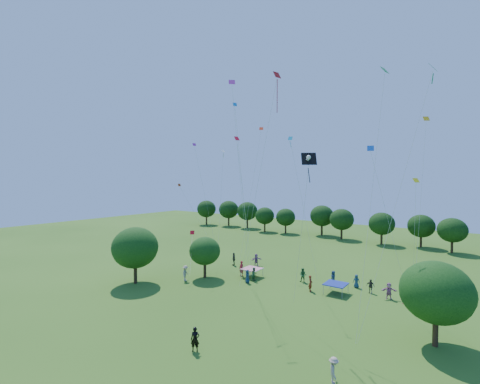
# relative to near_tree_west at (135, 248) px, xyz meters

# --- Properties ---
(ground) EXTENTS (160.00, 160.00, 0.00)m
(ground) POSITION_rel_near_tree_west_xyz_m (14.08, -12.45, -4.22)
(ground) COLOR #3E6A1F
(near_tree_west) EXTENTS (5.33, 5.33, 6.62)m
(near_tree_west) POSITION_rel_near_tree_west_xyz_m (0.00, 0.00, 0.00)
(near_tree_west) COLOR #422B19
(near_tree_west) RESTS_ON ground
(near_tree_north) EXTENTS (3.85, 3.85, 5.07)m
(near_tree_north) POSITION_rel_near_tree_west_xyz_m (5.13, 6.45, -0.89)
(near_tree_north) COLOR #422B19
(near_tree_north) RESTS_ON ground
(near_tree_east) EXTENTS (4.95, 4.95, 6.22)m
(near_tree_east) POSITION_rel_near_tree_west_xyz_m (29.97, 3.86, -0.24)
(near_tree_east) COLOR #422B19
(near_tree_east) RESTS_ON ground
(treeline) EXTENTS (88.01, 8.77, 6.77)m
(treeline) POSITION_rel_near_tree_west_xyz_m (12.35, 42.97, -0.13)
(treeline) COLOR #422B19
(treeline) RESTS_ON ground
(tent_red_stripe) EXTENTS (2.20, 2.20, 1.10)m
(tent_red_stripe) POSITION_rel_near_tree_west_xyz_m (9.81, 10.01, -3.18)
(tent_red_stripe) COLOR #C4173D
(tent_red_stripe) RESTS_ON ground
(tent_blue) EXTENTS (2.20, 2.20, 1.10)m
(tent_blue) POSITION_rel_near_tree_west_xyz_m (20.36, 10.35, -3.18)
(tent_blue) COLOR navy
(tent_blue) RESTS_ON ground
(man_in_black) EXTENTS (0.76, 0.69, 1.72)m
(man_in_black) POSITION_rel_near_tree_west_xyz_m (16.26, -6.91, -3.36)
(man_in_black) COLOR black
(man_in_black) RESTS_ON ground
(crowd_person_0) EXTENTS (0.82, 0.63, 1.48)m
(crowd_person_0) POSITION_rel_near_tree_west_xyz_m (21.59, 13.60, -3.48)
(crowd_person_0) COLOR navy
(crowd_person_0) RESTS_ON ground
(crowd_person_1) EXTENTS (0.58, 0.74, 1.75)m
(crowd_person_1) POSITION_rel_near_tree_west_xyz_m (17.88, 9.42, -3.34)
(crowd_person_1) COLOR maroon
(crowd_person_1) RESTS_ON ground
(crowd_person_2) EXTENTS (0.90, 0.61, 1.68)m
(crowd_person_2) POSITION_rel_near_tree_west_xyz_m (15.88, 11.88, -3.38)
(crowd_person_2) COLOR #285E30
(crowd_person_2) RESTS_ON ground
(crowd_person_3) EXTENTS (0.98, 1.33, 1.86)m
(crowd_person_3) POSITION_rel_near_tree_west_xyz_m (4.15, 4.07, -3.29)
(crowd_person_3) COLOR #B4A190
(crowd_person_3) RESTS_ON ground
(crowd_person_4) EXTENTS (1.11, 1.09, 1.82)m
(crowd_person_4) POSITION_rel_near_tree_west_xyz_m (4.63, 13.13, -3.31)
(crowd_person_4) COLOR #433A36
(crowd_person_4) RESTS_ON ground
(crowd_person_5) EXTENTS (1.65, 1.14, 1.67)m
(crowd_person_5) POSITION_rel_near_tree_west_xyz_m (25.29, 12.00, -3.38)
(crowd_person_5) COLOR #A96392
(crowd_person_5) RESTS_ON ground
(crowd_person_6) EXTENTS (0.84, 0.85, 1.57)m
(crowd_person_6) POSITION_rel_near_tree_west_xyz_m (19.05, 13.28, -3.44)
(crowd_person_6) COLOR navy
(crowd_person_6) RESTS_ON ground
(crowd_person_7) EXTENTS (0.65, 0.70, 1.58)m
(crowd_person_7) POSITION_rel_near_tree_west_xyz_m (26.78, 11.55, -3.43)
(crowd_person_7) COLOR #931A44
(crowd_person_7) RESTS_ON ground
(crowd_person_8) EXTENTS (0.55, 0.86, 1.63)m
(crowd_person_8) POSITION_rel_near_tree_west_xyz_m (10.90, 8.91, -3.40)
(crowd_person_8) COLOR #285F35
(crowd_person_8) RESTS_ON ground
(crowd_person_9) EXTENTS (0.87, 1.14, 1.59)m
(crowd_person_9) POSITION_rel_near_tree_west_xyz_m (25.46, -4.72, -3.43)
(crowd_person_9) COLOR #A89486
(crowd_person_9) RESTS_ON ground
(crowd_person_10) EXTENTS (0.89, 0.41, 1.50)m
(crowd_person_10) POSITION_rel_near_tree_west_xyz_m (23.32, 12.71, -3.47)
(crowd_person_10) COLOR #36322B
(crowd_person_10) RESTS_ON ground
(crowd_person_11) EXTENTS (1.33, 1.63, 1.69)m
(crowd_person_11) POSITION_rel_near_tree_west_xyz_m (7.34, 14.85, -3.37)
(crowd_person_11) COLOR #97588E
(crowd_person_11) RESTS_ON ground
(crowd_person_12) EXTENTS (0.86, 0.83, 1.57)m
(crowd_person_12) POSITION_rel_near_tree_west_xyz_m (10.66, 7.77, -3.43)
(crowd_person_12) COLOR navy
(crowd_person_12) RESTS_ON ground
(crowd_person_13) EXTENTS (0.77, 0.57, 1.89)m
(crowd_person_13) POSITION_rel_near_tree_west_xyz_m (8.44, 9.66, -3.27)
(crowd_person_13) COLOR maroon
(crowd_person_13) RESTS_ON ground
(pirate_kite) EXTENTS (2.50, 1.68, 13.06)m
(pirate_kite) POSITION_rel_near_tree_west_xyz_m (21.16, 1.16, 9.42)
(pirate_kite) COLOR black
(red_high_kite) EXTENTS (4.44, 0.80, 20.92)m
(red_high_kite) POSITION_rel_near_tree_west_xyz_m (16.37, 3.30, 14.03)
(red_high_kite) COLOR red
(small_kite_0) EXTENTS (1.00, 4.31, 15.18)m
(small_kite_0) POSITION_rel_near_tree_west_xyz_m (12.69, 3.67, 8.22)
(small_kite_0) COLOR red
(small_kite_1) EXTENTS (1.77, 6.25, 10.39)m
(small_kite_1) POSITION_rel_near_tree_west_xyz_m (0.99, 8.38, 4.25)
(small_kite_1) COLOR #DA410B
(small_kite_2) EXTENTS (0.65, 2.49, 11.00)m
(small_kite_2) POSITION_rel_near_tree_west_xyz_m (28.00, 8.05, 5.51)
(small_kite_2) COLOR #C3BF11
(small_kite_3) EXTENTS (0.90, 4.85, 19.25)m
(small_kite_3) POSITION_rel_near_tree_west_xyz_m (26.36, 1.80, 12.08)
(small_kite_3) COLOR #17822E
(small_kite_4) EXTENTS (2.86, 3.91, 13.79)m
(small_kite_4) POSITION_rel_near_tree_west_xyz_m (25.37, 6.53, 7.65)
(small_kite_4) COLOR blue
(small_kite_5) EXTENTS (1.40, 3.73, 15.93)m
(small_kite_5) POSITION_rel_near_tree_west_xyz_m (1.33, 9.89, 8.51)
(small_kite_5) COLOR #81178E
(small_kite_6) EXTENTS (0.40, 1.63, 15.26)m
(small_kite_6) POSITION_rel_near_tree_west_xyz_m (2.25, 13.41, 8.17)
(small_kite_6) COLOR silver
(small_kite_7) EXTENTS (2.13, 3.06, 15.36)m
(small_kite_7) POSITION_rel_near_tree_west_xyz_m (17.05, 7.77, 8.20)
(small_kite_7) COLOR #0EA3D7
(small_kite_8) EXTENTS (3.53, 3.99, 4.38)m
(small_kite_8) POSITION_rel_near_tree_west_xyz_m (3.49, 5.88, 0.66)
(small_kite_8) COLOR red
(small_kite_9) EXTENTS (0.83, 4.91, 18.65)m
(small_kite_9) POSITION_rel_near_tree_west_xyz_m (6.63, 15.92, 10.95)
(small_kite_9) COLOR red
(small_kite_10) EXTENTS (0.66, 3.79, 17.04)m
(small_kite_10) POSITION_rel_near_tree_west_xyz_m (28.12, 12.08, 9.84)
(small_kite_10) COLOR gold
(small_kite_11) EXTENTS (3.94, 3.73, 18.50)m
(small_kite_11) POSITION_rel_near_tree_west_xyz_m (28.91, 0.97, 11.55)
(small_kite_11) COLOR #1A904D
(small_kite_12) EXTENTS (0.84, 2.39, 19.14)m
(small_kite_12) POSITION_rel_near_tree_west_xyz_m (11.37, 5.30, 10.13)
(small_kite_12) COLOR #1685E3
(small_kite_13) EXTENTS (0.74, 3.83, 21.15)m
(small_kite_13) POSITION_rel_near_tree_west_xyz_m (11.73, 4.07, 13.30)
(small_kite_13) COLOR #A51B93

